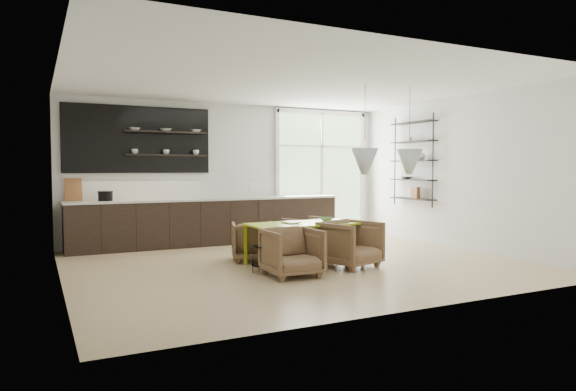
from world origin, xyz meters
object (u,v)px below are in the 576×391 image
Objects in this scene: armchair_back_right at (309,235)px; armchair_front_left at (292,252)px; dining_table at (304,226)px; armchair_front_right at (351,244)px; wire_stool at (262,255)px; armchair_back_left at (253,241)px.

armchair_front_left is at bearing 38.64° from armchair_back_right.
armchair_front_right reaches higher than dining_table.
armchair_back_right is at bearing 38.59° from wire_stool.
armchair_front_right reaches higher than armchair_front_left.
wire_stool is at bearing -159.64° from dining_table.
dining_table is 4.57× the size of wire_stool.
dining_table reaches higher than armchair_back_left.
dining_table is at bearing 20.41° from wire_stool.
armchair_front_right is at bearing 74.10° from armchair_back_right.
armchair_front_left is 1.15m from armchair_front_right.
armchair_back_right is at bearing 54.65° from armchair_front_left.
armchair_back_left is 1.02m from wire_stool.
armchair_front_left is at bearing 108.59° from armchair_back_left.
armchair_back_right is 0.97× the size of armchair_front_left.
armchair_back_left is 1.15m from armchair_back_right.
armchair_back_right is 1.81m from wire_stool.
dining_table is at bearing 41.07° from armchair_back_right.
armchair_back_left is (-0.62, 0.65, -0.29)m from dining_table.
wire_stool is (-0.88, -0.33, -0.36)m from dining_table.
armchair_front_left is 0.95× the size of armchair_front_right.
dining_table is 1.01m from wire_stool.
armchair_front_right is (-0.01, -1.36, 0.03)m from armchair_back_right.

